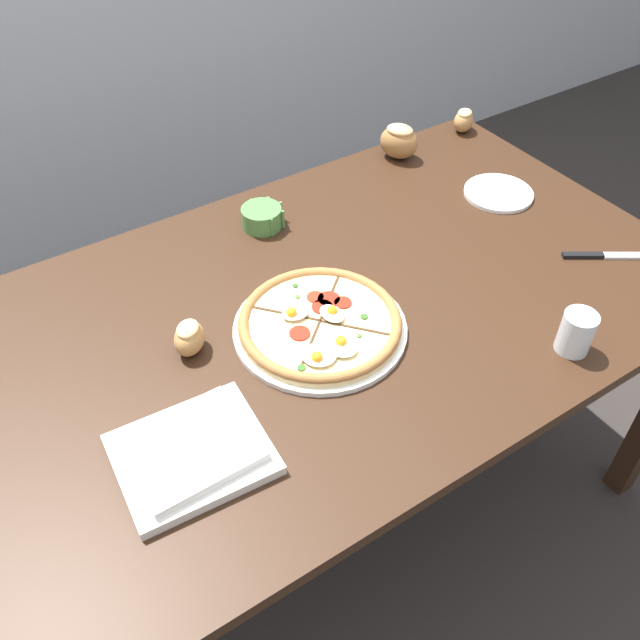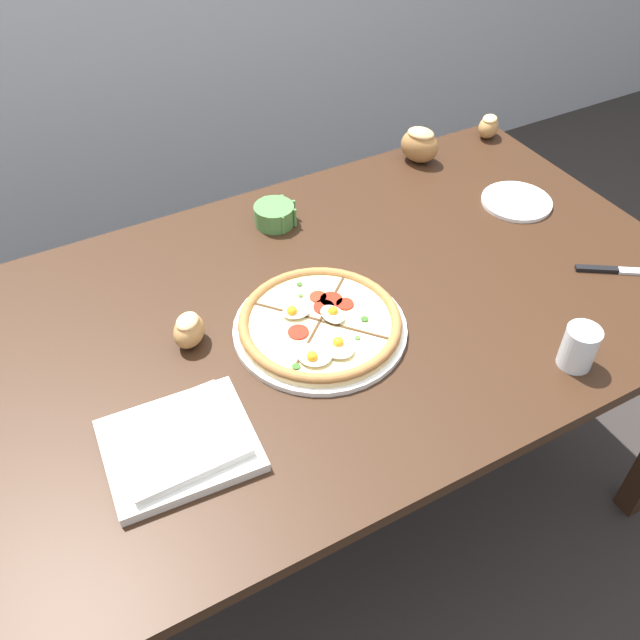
{
  "view_description": "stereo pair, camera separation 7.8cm",
  "coord_description": "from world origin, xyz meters",
  "px_view_note": "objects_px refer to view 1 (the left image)",
  "views": [
    {
      "loc": [
        -0.61,
        -0.87,
        1.74
      ],
      "look_at": [
        -0.08,
        -0.06,
        0.8
      ],
      "focal_mm": 38.0,
      "sensor_mm": 36.0,
      "label": 1
    },
    {
      "loc": [
        -0.55,
        -0.91,
        1.74
      ],
      "look_at": [
        -0.08,
        -0.06,
        0.8
      ],
      "focal_mm": 38.0,
      "sensor_mm": 36.0,
      "label": 2
    }
  ],
  "objects_px": {
    "pizza": "(320,324)",
    "bread_piece_far": "(399,141)",
    "knife_main": "(610,256)",
    "water_glass": "(576,334)",
    "ramekin_bowl": "(263,216)",
    "napkin_folded": "(192,452)",
    "bread_piece_mid": "(464,120)",
    "bread_piece_near": "(189,337)",
    "dining_table": "(336,330)",
    "side_saucer": "(498,193)"
  },
  "relations": [
    {
      "from": "pizza",
      "to": "bread_piece_far",
      "type": "height_order",
      "value": "bread_piece_far"
    },
    {
      "from": "napkin_folded",
      "to": "bread_piece_mid",
      "type": "height_order",
      "value": "bread_piece_mid"
    },
    {
      "from": "bread_piece_far",
      "to": "bread_piece_near",
      "type": "bearing_deg",
      "value": -155.58
    },
    {
      "from": "bread_piece_mid",
      "to": "bread_piece_far",
      "type": "height_order",
      "value": "bread_piece_far"
    },
    {
      "from": "napkin_folded",
      "to": "water_glass",
      "type": "distance_m",
      "value": 0.76
    },
    {
      "from": "dining_table",
      "to": "side_saucer",
      "type": "relative_size",
      "value": 8.96
    },
    {
      "from": "dining_table",
      "to": "napkin_folded",
      "type": "distance_m",
      "value": 0.48
    },
    {
      "from": "dining_table",
      "to": "bread_piece_mid",
      "type": "relative_size",
      "value": 17.39
    },
    {
      "from": "dining_table",
      "to": "water_glass",
      "type": "relative_size",
      "value": 17.73
    },
    {
      "from": "pizza",
      "to": "bread_piece_mid",
      "type": "xyz_separation_m",
      "value": [
        0.8,
        0.47,
        0.01
      ]
    },
    {
      "from": "bread_piece_near",
      "to": "bread_piece_mid",
      "type": "bearing_deg",
      "value": 19.74
    },
    {
      "from": "ramekin_bowl",
      "to": "napkin_folded",
      "type": "distance_m",
      "value": 0.67
    },
    {
      "from": "napkin_folded",
      "to": "knife_main",
      "type": "relative_size",
      "value": 1.36
    },
    {
      "from": "bread_piece_mid",
      "to": "bread_piece_far",
      "type": "bearing_deg",
      "value": -176.86
    },
    {
      "from": "bread_piece_near",
      "to": "bread_piece_far",
      "type": "distance_m",
      "value": 0.87
    },
    {
      "from": "pizza",
      "to": "knife_main",
      "type": "bearing_deg",
      "value": -13.16
    },
    {
      "from": "ramekin_bowl",
      "to": "side_saucer",
      "type": "bearing_deg",
      "value": -20.58
    },
    {
      "from": "dining_table",
      "to": "ramekin_bowl",
      "type": "xyz_separation_m",
      "value": [
        0.0,
        0.32,
        0.12
      ]
    },
    {
      "from": "napkin_folded",
      "to": "knife_main",
      "type": "height_order",
      "value": "napkin_folded"
    },
    {
      "from": "water_glass",
      "to": "knife_main",
      "type": "bearing_deg",
      "value": 27.01
    },
    {
      "from": "pizza",
      "to": "water_glass",
      "type": "height_order",
      "value": "water_glass"
    },
    {
      "from": "knife_main",
      "to": "dining_table",
      "type": "bearing_deg",
      "value": -166.68
    },
    {
      "from": "knife_main",
      "to": "side_saucer",
      "type": "height_order",
      "value": "same"
    },
    {
      "from": "pizza",
      "to": "napkin_folded",
      "type": "distance_m",
      "value": 0.37
    },
    {
      "from": "bread_piece_near",
      "to": "bread_piece_mid",
      "type": "distance_m",
      "value": 1.11
    },
    {
      "from": "ramekin_bowl",
      "to": "bread_piece_mid",
      "type": "xyz_separation_m",
      "value": [
        0.71,
        0.09,
        0.01
      ]
    },
    {
      "from": "bread_piece_mid",
      "to": "water_glass",
      "type": "bearing_deg",
      "value": -117.9
    },
    {
      "from": "water_glass",
      "to": "dining_table",
      "type": "bearing_deg",
      "value": 129.67
    },
    {
      "from": "bread_piece_mid",
      "to": "ramekin_bowl",
      "type": "bearing_deg",
      "value": -172.88
    },
    {
      "from": "bread_piece_far",
      "to": "water_glass",
      "type": "relative_size",
      "value": 1.47
    },
    {
      "from": "dining_table",
      "to": "side_saucer",
      "type": "xyz_separation_m",
      "value": [
        0.57,
        0.11,
        0.09
      ]
    },
    {
      "from": "side_saucer",
      "to": "knife_main",
      "type": "bearing_deg",
      "value": -84.34
    },
    {
      "from": "dining_table",
      "to": "ramekin_bowl",
      "type": "relative_size",
      "value": 15.03
    },
    {
      "from": "pizza",
      "to": "bread_piece_far",
      "type": "distance_m",
      "value": 0.72
    },
    {
      "from": "knife_main",
      "to": "bread_piece_far",
      "type": "bearing_deg",
      "value": 135.44
    },
    {
      "from": "ramekin_bowl",
      "to": "knife_main",
      "type": "distance_m",
      "value": 0.81
    },
    {
      "from": "ramekin_bowl",
      "to": "knife_main",
      "type": "bearing_deg",
      "value": -41.95
    },
    {
      "from": "ramekin_bowl",
      "to": "knife_main",
      "type": "xyz_separation_m",
      "value": [
        0.6,
        -0.54,
        -0.02
      ]
    },
    {
      "from": "bread_piece_far",
      "to": "dining_table",
      "type": "bearing_deg",
      "value": -139.99
    },
    {
      "from": "napkin_folded",
      "to": "bread_piece_far",
      "type": "xyz_separation_m",
      "value": [
        0.9,
        0.59,
        0.03
      ]
    },
    {
      "from": "pizza",
      "to": "side_saucer",
      "type": "xyz_separation_m",
      "value": [
        0.65,
        0.17,
        -0.01
      ]
    },
    {
      "from": "ramekin_bowl",
      "to": "napkin_folded",
      "type": "height_order",
      "value": "ramekin_bowl"
    },
    {
      "from": "ramekin_bowl",
      "to": "water_glass",
      "type": "height_order",
      "value": "water_glass"
    },
    {
      "from": "side_saucer",
      "to": "napkin_folded",
      "type": "bearing_deg",
      "value": -163.11
    },
    {
      "from": "pizza",
      "to": "water_glass",
      "type": "distance_m",
      "value": 0.5
    },
    {
      "from": "napkin_folded",
      "to": "knife_main",
      "type": "bearing_deg",
      "value": -1.21
    },
    {
      "from": "bread_piece_near",
      "to": "side_saucer",
      "type": "bearing_deg",
      "value": 4.57
    },
    {
      "from": "bread_piece_mid",
      "to": "bread_piece_far",
      "type": "xyz_separation_m",
      "value": [
        -0.25,
        -0.01,
        0.02
      ]
    },
    {
      "from": "bread_piece_far",
      "to": "knife_main",
      "type": "xyz_separation_m",
      "value": [
        0.13,
        -0.61,
        -0.05
      ]
    },
    {
      "from": "dining_table",
      "to": "bread_piece_mid",
      "type": "distance_m",
      "value": 0.84
    }
  ]
}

